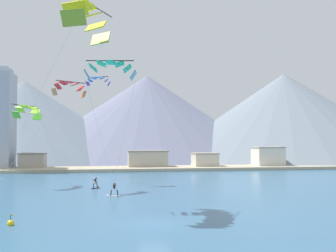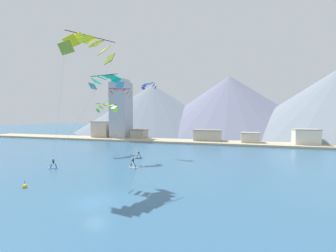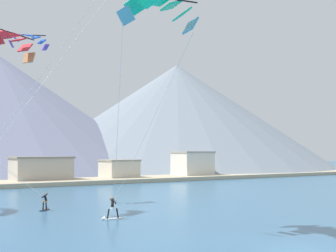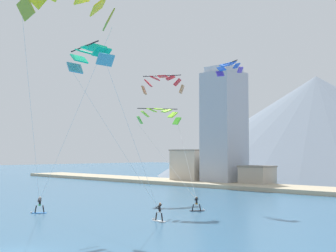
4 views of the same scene
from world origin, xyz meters
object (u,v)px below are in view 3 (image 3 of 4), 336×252
at_px(kitesurfer_near_trail, 110,212).
at_px(parafoil_kite_distant_low_drift, 29,40).
at_px(parafoil_kite_near_trail, 159,11).
at_px(kitesurfer_mid_center, 46,205).
at_px(parafoil_kite_distant_high_outer, 12,43).

bearing_deg(kitesurfer_near_trail, parafoil_kite_distant_low_drift, 99.38).
xyz_separation_m(kitesurfer_near_trail, parafoil_kite_near_trail, (-0.34, -7.55, 13.94)).
bearing_deg(kitesurfer_mid_center, parafoil_kite_near_trail, -83.06).
bearing_deg(parafoil_kite_distant_low_drift, kitesurfer_near_trail, -80.62).
relative_size(parafoil_kite_near_trail, parafoil_kite_distant_high_outer, 2.98).
height_order(parafoil_kite_near_trail, parafoil_kite_distant_high_outer, parafoil_kite_near_trail).
xyz_separation_m(parafoil_kite_distant_high_outer, parafoil_kite_distant_low_drift, (3.72, 7.50, 2.26)).
bearing_deg(parafoil_kite_near_trail, kitesurfer_mid_center, 96.94).
bearing_deg(parafoil_kite_distant_high_outer, parafoil_kite_distant_low_drift, 63.59).
height_order(kitesurfer_mid_center, parafoil_kite_distant_high_outer, parafoil_kite_distant_high_outer).
bearing_deg(parafoil_kite_distant_low_drift, parafoil_kite_near_trail, -84.76).
relative_size(parafoil_kite_near_trail, parafoil_kite_distant_low_drift, 3.45).
xyz_separation_m(kitesurfer_near_trail, parafoil_kite_distant_high_outer, (-6.05, 6.58, 13.87)).
xyz_separation_m(kitesurfer_near_trail, parafoil_kite_distant_low_drift, (-2.33, 14.08, 16.13)).
relative_size(kitesurfer_near_trail, parafoil_kite_distant_low_drift, 0.45).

